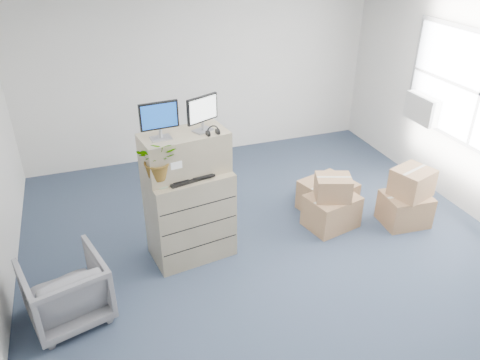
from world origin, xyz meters
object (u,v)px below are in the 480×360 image
Objects in this scene: potted_plant at (159,164)px; monitor_left at (159,119)px; office_chair at (65,288)px; filing_cabinet_lower at (190,215)px; keyboard at (190,177)px; water_bottle at (195,158)px; monitor_right at (202,112)px.

monitor_left is at bearing 64.44° from potted_plant.
filing_cabinet_lower is at bearing -172.29° from office_chair.
filing_cabinet_lower is 0.59m from keyboard.
water_bottle is at bearing 30.26° from filing_cabinet_lower.
monitor_right is at bearing -20.94° from water_bottle.
filing_cabinet_lower is 0.72m from water_bottle.
potted_plant reaches higher than office_chair.
monitor_left is 1.98m from office_chair.
monitor_right is 2.32m from office_chair.
potted_plant is 1.58m from office_chair.
monitor_left is 0.69m from water_bottle.
monitor_right is (0.22, 0.05, 1.27)m from filing_cabinet_lower.
office_chair is (-1.58, -0.71, -0.87)m from water_bottle.
keyboard is at bearing 5.89° from potted_plant.
monitor_right is at bearing 19.67° from potted_plant.
monitor_left is 1.48× the size of water_bottle.
monitor_right is 0.69× the size of potted_plant.
filing_cabinet_lower is 1.30m from monitor_left.
water_bottle is at bearing 9.61° from monitor_left.
keyboard is 0.68× the size of office_chair.
water_bottle reaches higher than filing_cabinet_lower.
monitor_right is at bearing 23.69° from keyboard.
water_bottle is at bearing 28.08° from potted_plant.
keyboard is at bearing -168.21° from monitor_right.
potted_plant is at bearing 174.87° from monitor_right.
keyboard is 0.27m from water_bottle.
water_bottle is at bearing -171.05° from office_chair.
monitor_left is 1.04× the size of monitor_right.
water_bottle is (0.11, 0.09, 0.70)m from filing_cabinet_lower.
office_chair is (-1.69, -0.67, -1.44)m from monitor_right.
monitor_right is 0.58m from water_bottle.
water_bottle reaches higher than office_chair.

